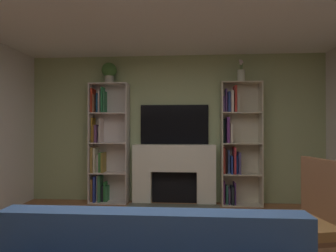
{
  "coord_description": "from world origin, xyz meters",
  "views": [
    {
      "loc": [
        0.24,
        -2.21,
        1.31
      ],
      "look_at": [
        0.0,
        1.07,
        1.33
      ],
      "focal_mm": 29.3,
      "sensor_mm": 36.0,
      "label": 1
    }
  ],
  "objects_px": {
    "bookshelf_right": "(236,144)",
    "vase_with_flowers": "(241,74)",
    "bookshelf_left": "(105,147)",
    "potted_plant": "(109,72)",
    "armchair": "(305,218)",
    "fireplace": "(174,172)",
    "tv": "(174,125)"
  },
  "relations": [
    {
      "from": "tv",
      "to": "vase_with_flowers",
      "type": "relative_size",
      "value": 3.07
    },
    {
      "from": "tv",
      "to": "armchair",
      "type": "height_order",
      "value": "tv"
    },
    {
      "from": "fireplace",
      "to": "bookshelf_right",
      "type": "distance_m",
      "value": 1.17
    },
    {
      "from": "fireplace",
      "to": "vase_with_flowers",
      "type": "distance_m",
      "value": 2.03
    },
    {
      "from": "potted_plant",
      "to": "fireplace",
      "type": "bearing_deg",
      "value": 1.12
    },
    {
      "from": "fireplace",
      "to": "tv",
      "type": "bearing_deg",
      "value": 90.0
    },
    {
      "from": "bookshelf_right",
      "to": "vase_with_flowers",
      "type": "xyz_separation_m",
      "value": [
        0.08,
        -0.05,
        1.19
      ]
    },
    {
      "from": "bookshelf_right",
      "to": "vase_with_flowers",
      "type": "height_order",
      "value": "vase_with_flowers"
    },
    {
      "from": "potted_plant",
      "to": "vase_with_flowers",
      "type": "relative_size",
      "value": 0.95
    },
    {
      "from": "fireplace",
      "to": "potted_plant",
      "type": "distance_m",
      "value": 2.1
    },
    {
      "from": "tv",
      "to": "armchair",
      "type": "xyz_separation_m",
      "value": [
        1.27,
        -2.32,
        -0.86
      ]
    },
    {
      "from": "bookshelf_left",
      "to": "vase_with_flowers",
      "type": "xyz_separation_m",
      "value": [
        2.38,
        -0.05,
        1.25
      ]
    },
    {
      "from": "bookshelf_left",
      "to": "armchair",
      "type": "bearing_deg",
      "value": -41.85
    },
    {
      "from": "potted_plant",
      "to": "bookshelf_right",
      "type": "bearing_deg",
      "value": 1.29
    },
    {
      "from": "tv",
      "to": "potted_plant",
      "type": "distance_m",
      "value": 1.48
    },
    {
      "from": "tv",
      "to": "bookshelf_left",
      "type": "distance_m",
      "value": 1.3
    },
    {
      "from": "fireplace",
      "to": "bookshelf_right",
      "type": "xyz_separation_m",
      "value": [
        1.06,
        0.03,
        0.49
      ]
    },
    {
      "from": "bookshelf_right",
      "to": "armchair",
      "type": "bearing_deg",
      "value": -84.63
    },
    {
      "from": "bookshelf_right",
      "to": "potted_plant",
      "type": "relative_size",
      "value": 5.68
    },
    {
      "from": "tv",
      "to": "fireplace",
      "type": "bearing_deg",
      "value": -90.0
    },
    {
      "from": "armchair",
      "to": "potted_plant",
      "type": "bearing_deg",
      "value": 137.66
    },
    {
      "from": "fireplace",
      "to": "armchair",
      "type": "xyz_separation_m",
      "value": [
        1.27,
        -2.23,
        -0.03
      ]
    },
    {
      "from": "fireplace",
      "to": "bookshelf_left",
      "type": "bearing_deg",
      "value": 178.93
    },
    {
      "from": "bookshelf_left",
      "to": "bookshelf_right",
      "type": "bearing_deg",
      "value": 0.11
    },
    {
      "from": "fireplace",
      "to": "bookshelf_left",
      "type": "height_order",
      "value": "bookshelf_left"
    },
    {
      "from": "bookshelf_left",
      "to": "armchair",
      "type": "xyz_separation_m",
      "value": [
        2.51,
        -2.25,
        -0.47
      ]
    },
    {
      "from": "fireplace",
      "to": "potted_plant",
      "type": "xyz_separation_m",
      "value": [
        -1.14,
        -0.02,
        1.76
      ]
    },
    {
      "from": "fireplace",
      "to": "tv",
      "type": "height_order",
      "value": "tv"
    },
    {
      "from": "potted_plant",
      "to": "armchair",
      "type": "xyz_separation_m",
      "value": [
        2.42,
        -2.2,
        -1.79
      ]
    },
    {
      "from": "tv",
      "to": "bookshelf_right",
      "type": "bearing_deg",
      "value": -3.78
    },
    {
      "from": "potted_plant",
      "to": "vase_with_flowers",
      "type": "height_order",
      "value": "vase_with_flowers"
    },
    {
      "from": "fireplace",
      "to": "bookshelf_right",
      "type": "bearing_deg",
      "value": 1.47
    }
  ]
}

